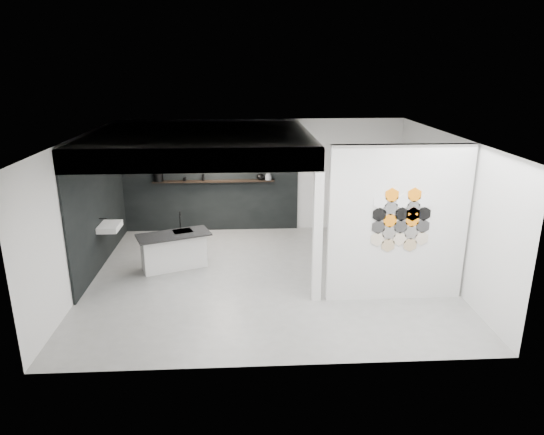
{
  "coord_description": "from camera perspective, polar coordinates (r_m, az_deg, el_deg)",
  "views": [
    {
      "loc": [
        -0.41,
        -8.87,
        4.07
      ],
      "look_at": [
        0.1,
        0.3,
        1.15
      ],
      "focal_mm": 32.0,
      "sensor_mm": 36.0,
      "label": 1
    }
  ],
  "objects": [
    {
      "name": "wall_basin",
      "position": [
        10.58,
        -18.54,
        -1.04
      ],
      "size": [
        0.4,
        0.6,
        0.12
      ],
      "primitive_type": "cube",
      "color": "silver",
      "rests_on": "bay_clad_left"
    },
    {
      "name": "fascia_beam",
      "position": [
        8.14,
        -9.46,
        6.64
      ],
      "size": [
        4.4,
        0.16,
        0.4
      ],
      "primitive_type": "cube",
      "color": "silver",
      "rests_on": "corner_column"
    },
    {
      "name": "glass_bowl",
      "position": [
        12.05,
        -0.45,
        4.71
      ],
      "size": [
        0.2,
        0.2,
        0.11
      ],
      "primitive_type": "cylinder",
      "rotation": [
        0.0,
        0.0,
        -0.43
      ],
      "color": "gray",
      "rests_on": "display_shelf"
    },
    {
      "name": "glass_vase",
      "position": [
        12.05,
        -0.45,
        4.83
      ],
      "size": [
        0.15,
        0.15,
        0.16
      ],
      "primitive_type": "cylinder",
      "rotation": [
        0.0,
        0.0,
        -0.41
      ],
      "color": "gray",
      "rests_on": "display_shelf"
    },
    {
      "name": "bay_clad_back",
      "position": [
        12.22,
        -7.29,
        3.79
      ],
      "size": [
        4.4,
        0.04,
        2.35
      ],
      "primitive_type": "cube",
      "color": "black",
      "rests_on": "floor"
    },
    {
      "name": "hex_tile_cluster",
      "position": [
        8.62,
        15.01,
        -0.3
      ],
      "size": [
        1.04,
        0.02,
        1.16
      ],
      "color": "beige",
      "rests_on": "partition_panel"
    },
    {
      "name": "kitchen_island",
      "position": [
        10.24,
        -11.46,
        -3.77
      ],
      "size": [
        1.59,
        1.12,
        1.17
      ],
      "rotation": [
        0.0,
        0.0,
        0.37
      ],
      "color": "silver",
      "rests_on": "floor"
    },
    {
      "name": "floor",
      "position": [
        9.77,
        -0.49,
        -7.01
      ],
      "size": [
        7.0,
        6.0,
        0.01
      ],
      "primitive_type": "cube",
      "color": "gray"
    },
    {
      "name": "stockpot",
      "position": [
        12.22,
        -13.24,
        4.64
      ],
      "size": [
        0.31,
        0.31,
        0.2
      ],
      "primitive_type": "cylinder",
      "rotation": [
        0.0,
        0.0,
        0.35
      ],
      "color": "black",
      "rests_on": "display_shelf"
    },
    {
      "name": "partition_panel",
      "position": [
        8.72,
        14.58,
        -0.78
      ],
      "size": [
        2.45,
        0.15,
        2.8
      ],
      "primitive_type": "cube",
      "color": "silver",
      "rests_on": "floor"
    },
    {
      "name": "kettle",
      "position": [
        12.04,
        -1.38,
        4.81
      ],
      "size": [
        0.24,
        0.24,
        0.16
      ],
      "primitive_type": "ellipsoid",
      "rotation": [
        0.0,
        0.0,
        -0.4
      ],
      "color": "black",
      "rests_on": "display_shelf"
    },
    {
      "name": "bottle_dark",
      "position": [
        12.08,
        -8.1,
        4.69
      ],
      "size": [
        0.06,
        0.06,
        0.16
      ],
      "primitive_type": "cylinder",
      "rotation": [
        0.0,
        0.0,
        0.03
      ],
      "color": "black",
      "rests_on": "display_shelf"
    },
    {
      "name": "display_shelf",
      "position": [
        12.08,
        -6.87,
        4.26
      ],
      "size": [
        3.0,
        0.15,
        0.04
      ],
      "primitive_type": "cube",
      "color": "black",
      "rests_on": "bay_clad_back"
    },
    {
      "name": "corner_column",
      "position": [
        8.48,
        5.36,
        -2.42
      ],
      "size": [
        0.16,
        0.16,
        2.35
      ],
      "primitive_type": "cube",
      "color": "silver",
      "rests_on": "floor"
    },
    {
      "name": "utensil_cup",
      "position": [
        12.14,
        -10.24,
        4.48
      ],
      "size": [
        0.09,
        0.09,
        0.09
      ],
      "primitive_type": "cylinder",
      "rotation": [
        0.0,
        0.0,
        -0.4
      ],
      "color": "black",
      "rests_on": "display_shelf"
    },
    {
      "name": "bay_clad_left",
      "position": [
        10.73,
        -19.63,
        0.93
      ],
      "size": [
        0.04,
        4.0,
        2.35
      ],
      "primitive_type": "cube",
      "color": "black",
      "rests_on": "floor"
    },
    {
      "name": "bulkhead",
      "position": [
        10.03,
        -8.34,
        8.73
      ],
      "size": [
        4.4,
        4.0,
        0.4
      ],
      "primitive_type": "cube",
      "color": "silver",
      "rests_on": "corner_column"
    }
  ]
}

